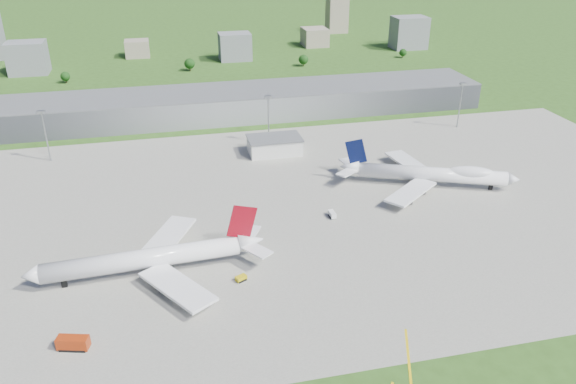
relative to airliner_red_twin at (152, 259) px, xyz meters
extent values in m
plane|color=#2C5019|center=(51.66, 145.73, -5.79)|extent=(1400.00, 1400.00, 0.00)
cube|color=gray|center=(61.66, 35.73, -5.75)|extent=(360.00, 190.00, 0.08)
cube|color=gray|center=(51.66, 160.73, 1.71)|extent=(300.00, 42.00, 15.00)
cube|color=silver|center=(61.66, 95.73, -1.79)|extent=(26.00, 16.00, 8.00)
cylinder|color=gray|center=(-48.34, 110.73, 6.71)|extent=(0.70, 0.70, 25.00)
cube|color=gray|center=(-48.34, 110.73, 19.51)|extent=(3.50, 2.00, 1.20)
cylinder|color=gray|center=(61.66, 110.73, 6.71)|extent=(0.70, 0.70, 25.00)
cube|color=gray|center=(61.66, 110.73, 19.51)|extent=(3.50, 2.00, 1.20)
cylinder|color=gray|center=(171.66, 110.73, 6.71)|extent=(0.70, 0.70, 25.00)
cube|color=gray|center=(171.66, 110.73, 19.51)|extent=(3.50, 2.00, 1.20)
cylinder|color=white|center=(-3.01, -0.16, 0.33)|extent=(64.77, 10.12, 6.67)
cone|color=white|center=(-37.99, -2.04, 0.33)|extent=(5.91, 6.96, 6.67)
cone|color=white|center=(33.63, 1.80, 1.22)|extent=(9.24, 7.14, 6.67)
cube|color=maroon|center=(-5.23, -0.28, -1.74)|extent=(52.96, 5.56, 1.45)
cube|color=white|center=(7.28, -15.49, -1.67)|extent=(24.16, 29.69, 1.00)
cube|color=white|center=(5.58, 16.18, -1.67)|extent=(22.02, 30.31, 1.00)
cube|color=maroon|center=(30.86, 1.66, 9.23)|extent=(11.09, 1.15, 13.44)
cylinder|color=#38383D|center=(4.34, -11.46, -3.79)|extent=(6.30, 3.88, 3.56)
cylinder|color=#38383D|center=(3.09, 11.86, -3.79)|extent=(6.30, 3.88, 3.56)
cube|color=black|center=(3.92, -4.80, -4.40)|extent=(1.85, 1.43, 2.78)
cube|color=black|center=(3.38, 5.19, -4.40)|extent=(1.85, 1.43, 2.78)
cube|color=black|center=(-28.55, -1.53, -4.40)|extent=(1.85, 1.43, 2.78)
cylinder|color=white|center=(121.89, 42.32, -0.06)|extent=(62.16, 30.42, 6.45)
cone|color=white|center=(154.16, 29.11, -0.06)|extent=(7.26, 7.94, 6.45)
cone|color=white|center=(88.18, 56.12, 0.77)|extent=(10.15, 9.13, 6.45)
cube|color=navy|center=(123.82, 41.53, -2.06)|extent=(49.97, 22.49, 1.35)
ellipsoid|color=white|center=(137.42, 35.97, 1.87)|extent=(21.55, 13.79, 5.81)
cube|color=white|center=(119.23, 60.48, -1.94)|extent=(13.19, 30.03, 0.94)
cube|color=white|center=(107.26, 31.24, -1.94)|extent=(28.69, 25.18, 0.94)
cube|color=#08103B|center=(90.59, 55.14, 8.37)|extent=(9.79, 4.41, 12.58)
cylinder|color=#38383D|center=(120.43, 53.04, -3.91)|extent=(6.56, 5.25, 3.33)
cylinder|color=#38383D|center=(118.82, 64.95, -3.91)|extent=(6.56, 5.25, 3.33)
cylinder|color=#38383D|center=(113.34, 35.70, -3.91)|extent=(6.56, 5.25, 3.33)
cylinder|color=#38383D|center=(103.83, 28.35, -3.91)|extent=(6.56, 5.25, 3.33)
cube|color=black|center=(117.89, 49.02, -4.49)|extent=(2.01, 1.79, 2.60)
cube|color=black|center=(114.34, 40.35, -4.49)|extent=(2.01, 1.79, 2.60)
cube|color=black|center=(145.97, 32.46, -4.49)|extent=(2.01, 1.79, 2.60)
cube|color=#982A0A|center=(-22.40, -32.90, -3.60)|extent=(9.33, 5.50, 3.51)
cube|color=black|center=(-22.40, -32.90, -5.36)|extent=(8.10, 5.31, 0.70)
cube|color=#C0A90B|center=(28.08, -11.17, -4.62)|extent=(4.23, 3.53, 1.47)
cube|color=black|center=(28.08, -11.17, -5.36)|extent=(3.78, 3.38, 0.70)
cube|color=white|center=(70.34, 24.00, -4.32)|extent=(2.35, 4.83, 2.08)
cube|color=black|center=(70.34, 24.00, -5.36)|extent=(2.41, 4.13, 0.70)
cube|color=silver|center=(122.03, 50.00, -4.23)|extent=(5.57, 4.55, 2.25)
cube|color=black|center=(122.03, 50.00, -5.36)|extent=(4.97, 4.28, 0.70)
cube|color=slate|center=(-88.34, 295.73, 6.21)|extent=(28.00, 22.00, 24.00)
cube|color=gray|center=(-8.34, 335.73, 1.21)|extent=(20.00, 18.00, 14.00)
cube|color=slate|center=(71.66, 305.73, 5.21)|extent=(26.00, 20.00, 22.00)
cube|color=gray|center=(151.66, 345.73, 2.21)|extent=(22.00, 24.00, 16.00)
cube|color=slate|center=(231.66, 315.73, 8.21)|extent=(30.00, 22.00, 28.00)
cube|color=gray|center=(191.66, 405.73, 12.21)|extent=(20.00, 18.00, 36.00)
cylinder|color=#382314|center=(-58.34, 260.73, -4.29)|extent=(0.70, 0.70, 3.00)
sphere|color=black|center=(-58.34, 260.73, -0.91)|extent=(6.75, 6.75, 6.75)
cylinder|color=#382314|center=(31.66, 275.73, -3.99)|extent=(0.70, 0.70, 3.60)
sphere|color=black|center=(31.66, 275.73, 0.06)|extent=(8.10, 8.10, 8.10)
cylinder|color=#382314|center=(121.66, 270.73, -4.09)|extent=(0.70, 0.70, 3.40)
sphere|color=black|center=(121.66, 270.73, -0.26)|extent=(7.65, 7.65, 7.65)
cylinder|color=#382314|center=(211.66, 280.73, -4.39)|extent=(0.70, 0.70, 2.80)
sphere|color=black|center=(211.66, 280.73, -1.24)|extent=(6.30, 6.30, 6.30)
camera|label=1|loc=(8.73, -164.63, 103.02)|focal=35.00mm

